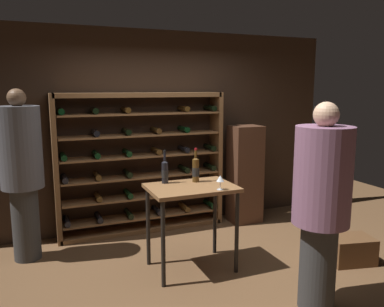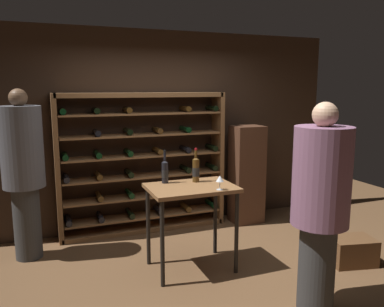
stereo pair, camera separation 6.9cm
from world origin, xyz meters
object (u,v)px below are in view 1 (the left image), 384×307
Objects in this scene: display_cabinet at (245,174)px; wine_glass_stemmed_right at (220,179)px; person_guest_blue_shirt at (22,167)px; wine_bottle_red_label at (196,169)px; wine_bottle_black_capsule at (165,171)px; wine_rack at (142,164)px; tasting_table at (191,197)px; person_bystander_dark_jacket at (321,199)px; wine_crate at (350,250)px.

wine_glass_stemmed_right is (-1.09, -1.38, 0.33)m from display_cabinet.
person_guest_blue_shirt is 1.95m from wine_bottle_red_label.
person_guest_blue_shirt is at bearing 153.57° from wine_bottle_black_capsule.
wine_glass_stemmed_right is (0.43, -0.48, -0.02)m from wine_bottle_black_capsule.
person_guest_blue_shirt is (-1.49, -0.38, 0.14)m from wine_rack.
wine_glass_stemmed_right reaches higher than tasting_table.
tasting_table is at bearing -139.12° from display_cabinet.
wine_bottle_black_capsule is at bearing 133.76° from tasting_table.
person_bystander_dark_jacket is 1.68m from wine_bottle_black_capsule.
wine_rack is 4.76× the size of wine_crate.
wine_rack is at bearing 172.29° from display_cabinet.
wine_bottle_black_capsule is at bearing -6.86° from person_bystander_dark_jacket.
wine_crate is 0.34× the size of display_cabinet.
person_guest_blue_shirt is at bearing 156.15° from wine_crate.
wine_glass_stemmed_right reaches higher than wine_crate.
wine_glass_stemmed_right is at bearing -128.28° from display_cabinet.
display_cabinet is at bearing -56.10° from person_bystander_dark_jacket.
wine_bottle_black_capsule is at bearing -149.44° from display_cabinet.
wine_bottle_black_capsule is at bearing 83.46° from person_guest_blue_shirt.
person_guest_blue_shirt is (-1.67, 0.95, 0.28)m from tasting_table.
wine_bottle_black_capsule is (-0.22, 0.23, 0.26)m from tasting_table.
person_bystander_dark_jacket is 5.06× the size of wine_bottle_black_capsule.
display_cabinet reaches higher than tasting_table.
person_guest_blue_shirt is at bearing -176.52° from display_cabinet.
display_cabinet is (0.55, 2.26, -0.30)m from person_bystander_dark_jacket.
wine_bottle_red_label is at bearing -75.88° from wine_rack.
wine_rack is at bearing 87.98° from wine_bottle_black_capsule.
wine_rack is 1.11m from wine_bottle_black_capsule.
wine_bottle_red_label is at bearing 53.70° from tasting_table.
wine_rack reaches higher than wine_bottle_black_capsule.
person_bystander_dark_jacket is at bearing -56.33° from tasting_table.
person_bystander_dark_jacket is 1.44m from wine_bottle_red_label.
person_guest_blue_shirt reaches higher than wine_glass_stemmed_right.
wine_rack is 1.61× the size of display_cabinet.
wine_rack is at bearing 104.05° from wine_glass_stemmed_right.
wine_crate is 1.98m from wine_bottle_red_label.
wine_bottle_red_label is (-0.64, 1.29, 0.06)m from person_bystander_dark_jacket.
tasting_table is at bearing -46.24° from wine_bottle_black_capsule.
wine_glass_stemmed_right is (0.40, -1.58, 0.10)m from wine_rack.
tasting_table is 6.20× the size of wine_glass_stemmed_right.
person_guest_blue_shirt is at bearing 6.88° from person_bystander_dark_jacket.
wine_rack is at bearing 124.29° from person_guest_blue_shirt.
wine_glass_stemmed_right is at bearing 77.37° from person_guest_blue_shirt.
person_bystander_dark_jacket is 1.42m from wine_crate.
wine_bottle_black_capsule is (-1.52, -0.90, 0.35)m from display_cabinet.
person_bystander_dark_jacket is 3.85× the size of wine_crate.
tasting_table is 0.65× the size of display_cabinet.
wine_bottle_black_capsule reaches higher than wine_crate.
display_cabinet is at bearing 113.37° from person_guest_blue_shirt.
wine_bottle_black_capsule reaches higher than wine_glass_stemmed_right.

